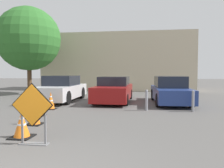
{
  "coord_description": "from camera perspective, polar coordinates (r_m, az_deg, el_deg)",
  "views": [
    {
      "loc": [
        1.9,
        -2.61,
        1.66
      ],
      "look_at": [
        0.21,
        9.53,
        1.02
      ],
      "focal_mm": 35.0,
      "sensor_mm": 36.0,
      "label": 1
    }
  ],
  "objects": [
    {
      "name": "ground_plane",
      "position": [
        12.86,
        -0.62,
        -4.43
      ],
      "size": [
        96.0,
        96.0,
        0.0
      ],
      "primitive_type": "plane",
      "color": "#565451"
    },
    {
      "name": "traffic_cone_fourth",
      "position": [
        10.3,
        -15.72,
        -4.24
      ],
      "size": [
        0.47,
        0.47,
        0.78
      ],
      "color": "black",
      "rests_on": "ground_plane"
    },
    {
      "name": "bollard_second",
      "position": [
        9.87,
        20.41,
        -4.04
      ],
      "size": [
        0.12,
        0.12,
        0.91
      ],
      "color": "gray",
      "rests_on": "ground_plane"
    },
    {
      "name": "parked_car_third",
      "position": [
        12.23,
        14.93,
        -1.73
      ],
      "size": [
        1.91,
        4.53,
        1.47
      ],
      "rotation": [
        0.0,
        0.0,
        3.18
      ],
      "color": "navy",
      "rests_on": "ground_plane"
    },
    {
      "name": "street_tree_behind_lot",
      "position": [
        17.74,
        -20.92,
        10.93
      ],
      "size": [
        4.71,
        4.71,
        6.53
      ],
      "color": "#513823",
      "rests_on": "ground_plane"
    },
    {
      "name": "bollard_nearest",
      "position": [
        9.64,
        9.01,
        -4.03
      ],
      "size": [
        0.12,
        0.12,
        0.92
      ],
      "color": "gray",
      "rests_on": "ground_plane"
    },
    {
      "name": "building_facade_backdrop",
      "position": [
        21.78,
        1.64,
        5.57
      ],
      "size": [
        13.96,
        5.0,
        5.29
      ],
      "color": "beige",
      "rests_on": "ground_plane"
    },
    {
      "name": "traffic_cone_third",
      "position": [
        8.89,
        -18.32,
        -6.01
      ],
      "size": [
        0.39,
        0.39,
        0.6
      ],
      "color": "black",
      "rests_on": "ground_plane"
    },
    {
      "name": "parked_car_nearest",
      "position": [
        13.14,
        -13.01,
        -1.3
      ],
      "size": [
        1.9,
        4.58,
        1.48
      ],
      "rotation": [
        0.0,
        0.0,
        3.15
      ],
      "color": "silver",
      "rests_on": "ground_plane"
    },
    {
      "name": "traffic_cone_fifth",
      "position": [
        11.62,
        -15.15,
        -3.48
      ],
      "size": [
        0.41,
        0.41,
        0.77
      ],
      "color": "black",
      "rests_on": "ground_plane"
    },
    {
      "name": "traffic_cone_nearest",
      "position": [
        6.12,
        -22.51,
        -9.82
      ],
      "size": [
        0.54,
        0.54,
        0.67
      ],
      "color": "black",
      "rests_on": "ground_plane"
    },
    {
      "name": "parked_car_second",
      "position": [
        12.45,
        0.53,
        -1.58
      ],
      "size": [
        1.92,
        4.6,
        1.43
      ],
      "rotation": [
        0.0,
        0.0,
        3.12
      ],
      "color": "maroon",
      "rests_on": "ground_plane"
    },
    {
      "name": "traffic_cone_second",
      "position": [
        7.43,
        -19.58,
        -7.02
      ],
      "size": [
        0.47,
        0.47,
        0.8
      ],
      "color": "black",
      "rests_on": "ground_plane"
    },
    {
      "name": "road_closed_sign",
      "position": [
        5.33,
        -20.07,
        -6.62
      ],
      "size": [
        1.0,
        0.2,
        1.42
      ],
      "color": "black",
      "rests_on": "ground_plane"
    }
  ]
}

